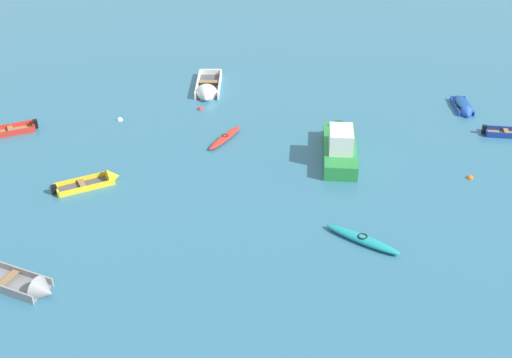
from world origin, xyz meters
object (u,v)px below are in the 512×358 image
object	(u,v)px
motor_launch_green_outer_right	(340,144)
mooring_buoy_between_boats_left	(120,120)
mooring_buoy_outer_edge	(470,178)
rowboat_yellow_near_camera	(101,180)
mooring_buoy_central	(200,109)
rowboat_blue_near_right	(464,108)
kayak_red_back_row_left	(225,138)
rowboat_grey_midfield_left	(30,287)
rowboat_white_far_left	(207,92)
kayak_turquoise_back_row_center	(362,239)

from	to	relation	value
motor_launch_green_outer_right	mooring_buoy_between_boats_left	size ratio (longest dim) A/B	16.17
motor_launch_green_outer_right	mooring_buoy_outer_edge	world-z (taller)	motor_launch_green_outer_right
rowboat_yellow_near_camera	mooring_buoy_central	distance (m)	9.45
mooring_buoy_outer_edge	motor_launch_green_outer_right	bearing A→B (deg)	156.90
rowboat_blue_near_right	mooring_buoy_between_boats_left	world-z (taller)	rowboat_blue_near_right
mooring_buoy_between_boats_left	mooring_buoy_central	bearing A→B (deg)	17.16
kayak_red_back_row_left	rowboat_grey_midfield_left	distance (m)	14.33
kayak_red_back_row_left	mooring_buoy_central	distance (m)	4.27
rowboat_blue_near_right	rowboat_white_far_left	xyz separation A→B (m)	(-15.28, 2.61, -0.00)
rowboat_grey_midfield_left	mooring_buoy_between_boats_left	xyz separation A→B (m)	(1.00, 15.00, -0.17)
motor_launch_green_outer_right	mooring_buoy_between_boats_left	xyz separation A→B (m)	(-12.14, 4.21, -0.59)
mooring_buoy_central	kayak_red_back_row_left	bearing A→B (deg)	-68.59
kayak_red_back_row_left	mooring_buoy_outer_edge	xyz separation A→B (m)	(12.15, -4.26, -0.14)
kayak_red_back_row_left	motor_launch_green_outer_right	world-z (taller)	motor_launch_green_outer_right
kayak_turquoise_back_row_center	kayak_red_back_row_left	distance (m)	11.24
mooring_buoy_between_boats_left	mooring_buoy_outer_edge	xyz separation A→B (m)	(18.27, -6.82, 0.00)
rowboat_yellow_near_camera	rowboat_white_far_left	distance (m)	11.50
rowboat_blue_near_right	mooring_buoy_central	bearing A→B (deg)	178.21
rowboat_grey_midfield_left	mooring_buoy_between_boats_left	distance (m)	15.03
rowboat_blue_near_right	mooring_buoy_central	distance (m)	15.61
motor_launch_green_outer_right	mooring_buoy_between_boats_left	world-z (taller)	motor_launch_green_outer_right
rowboat_grey_midfield_left	rowboat_blue_near_right	bearing A→B (deg)	36.96
rowboat_yellow_near_camera	rowboat_white_far_left	size ratio (longest dim) A/B	0.70
motor_launch_green_outer_right	rowboat_white_far_left	bearing A→B (deg)	133.13
rowboat_white_far_left	motor_launch_green_outer_right	size ratio (longest dim) A/B	0.80
rowboat_grey_midfield_left	rowboat_white_far_left	distance (m)	19.45
rowboat_blue_near_right	mooring_buoy_central	world-z (taller)	rowboat_blue_near_right
rowboat_blue_near_right	motor_launch_green_outer_right	distance (m)	9.53
rowboat_blue_near_right	rowboat_grey_midfield_left	bearing A→B (deg)	-143.04
kayak_turquoise_back_row_center	rowboat_grey_midfield_left	size ratio (longest dim) A/B	0.85
kayak_turquoise_back_row_center	rowboat_blue_near_right	size ratio (longest dim) A/B	1.13
kayak_red_back_row_left	rowboat_yellow_near_camera	distance (m)	7.38
rowboat_yellow_near_camera	rowboat_blue_near_right	bearing A→B (deg)	21.59
rowboat_blue_near_right	rowboat_white_far_left	size ratio (longest dim) A/B	0.61
rowboat_white_far_left	mooring_buoy_between_boats_left	xyz separation A→B (m)	(-4.88, -3.54, -0.21)
mooring_buoy_outer_edge	rowboat_grey_midfield_left	bearing A→B (deg)	-157.01
rowboat_yellow_near_camera	motor_launch_green_outer_right	size ratio (longest dim) A/B	0.56
rowboat_grey_midfield_left	rowboat_blue_near_right	xyz separation A→B (m)	(21.16, 15.92, 0.03)
kayak_turquoise_back_row_center	rowboat_grey_midfield_left	xyz separation A→B (m)	(-13.15, -2.95, 0.01)
mooring_buoy_central	rowboat_white_far_left	bearing A→B (deg)	81.44
kayak_turquoise_back_row_center	rowboat_blue_near_right	xyz separation A→B (m)	(8.01, 12.97, 0.05)
rowboat_yellow_near_camera	mooring_buoy_between_boats_left	xyz separation A→B (m)	(-0.21, 6.98, -0.13)
kayak_red_back_row_left	mooring_buoy_between_boats_left	size ratio (longest dim) A/B	8.27
rowboat_yellow_near_camera	mooring_buoy_central	xyz separation A→B (m)	(4.35, 8.39, -0.13)
rowboat_grey_midfield_left	motor_launch_green_outer_right	world-z (taller)	motor_launch_green_outer_right
mooring_buoy_between_boats_left	mooring_buoy_central	xyz separation A→B (m)	(4.56, 1.41, 0.00)
rowboat_blue_near_right	motor_launch_green_outer_right	size ratio (longest dim) A/B	0.48
motor_launch_green_outer_right	mooring_buoy_outer_edge	distance (m)	6.69
kayak_turquoise_back_row_center	mooring_buoy_central	distance (m)	15.45
rowboat_grey_midfield_left	rowboat_blue_near_right	world-z (taller)	rowboat_grey_midfield_left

